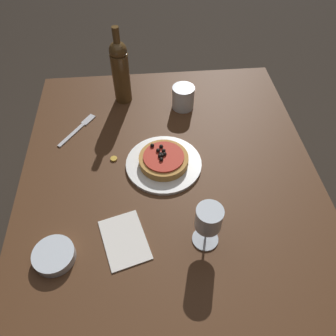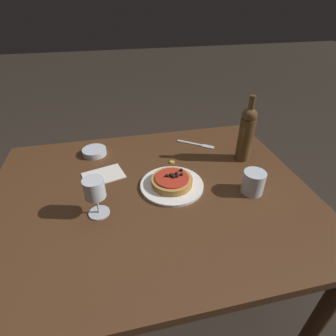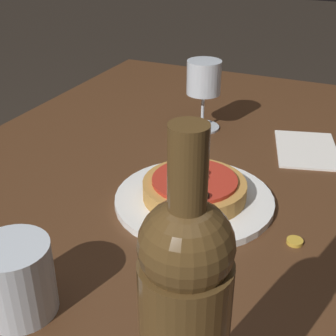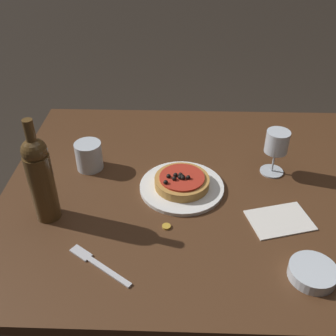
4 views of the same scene
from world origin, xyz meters
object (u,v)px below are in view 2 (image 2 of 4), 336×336
object	(u,v)px
wine_bottle	(246,133)
water_cup	(253,182)
wine_glass	(95,190)
pizza	(172,181)
dining_table	(152,206)
fork	(198,145)
side_bowl	(94,152)
dinner_plate	(172,185)
bottle_cap	(172,162)

from	to	relation	value
wine_bottle	water_cup	size ratio (longest dim) A/B	3.32
wine_bottle	wine_glass	bearing A→B (deg)	-160.99
wine_glass	wine_bottle	size ratio (longest dim) A/B	0.49
wine_glass	water_cup	size ratio (longest dim) A/B	1.63
wine_glass	pizza	bearing A→B (deg)	18.08
dining_table	wine_bottle	bearing A→B (deg)	18.03
wine_glass	water_cup	xyz separation A→B (m)	(0.60, -0.01, -0.06)
fork	dining_table	bearing A→B (deg)	-97.51
wine_bottle	side_bowl	size ratio (longest dim) A/B	2.68
dining_table	dinner_plate	world-z (taller)	dinner_plate
dining_table	wine_glass	xyz separation A→B (m)	(-0.21, -0.08, 0.19)
pizza	wine_bottle	world-z (taller)	wine_bottle
wine_glass	side_bowl	bearing A→B (deg)	92.52
dinner_plate	fork	distance (m)	0.37
water_cup	side_bowl	world-z (taller)	water_cup
pizza	wine_glass	distance (m)	0.32
dinner_plate	water_cup	xyz separation A→B (m)	(0.31, -0.10, 0.04)
pizza	wine_bottle	bearing A→B (deg)	19.74
wine_glass	water_cup	world-z (taller)	wine_glass
dining_table	side_bowl	bearing A→B (deg)	122.93
dinner_plate	pizza	bearing A→B (deg)	35.65
dining_table	water_cup	world-z (taller)	water_cup
wine_glass	bottle_cap	distance (m)	0.45
water_cup	fork	size ratio (longest dim) A/B	0.54
wine_glass	dining_table	bearing A→B (deg)	21.20
dinner_plate	wine_glass	world-z (taller)	wine_glass
dinner_plate	fork	xyz separation A→B (m)	(0.21, 0.31, -0.00)
wine_bottle	water_cup	bearing A→B (deg)	-106.78
fork	bottle_cap	size ratio (longest dim) A/B	7.24
dinner_plate	bottle_cap	size ratio (longest dim) A/B	10.93
pizza	fork	world-z (taller)	pizza
wine_bottle	pizza	bearing A→B (deg)	-160.26
dinner_plate	pizza	xyz separation A→B (m)	(0.00, 0.00, 0.02)
side_bowl	fork	bearing A→B (deg)	-2.43
pizza	side_bowl	bearing A→B (deg)	133.68
wine_glass	wine_bottle	distance (m)	0.71
dining_table	bottle_cap	bearing A→B (deg)	55.17
dining_table	bottle_cap	size ratio (longest dim) A/B	53.75
pizza	side_bowl	xyz separation A→B (m)	(-0.32, 0.33, -0.01)
dining_table	side_bowl	world-z (taller)	side_bowl
wine_glass	fork	size ratio (longest dim) A/B	0.88
dining_table	dinner_plate	size ratio (longest dim) A/B	4.92
fork	side_bowl	bearing A→B (deg)	-146.94
pizza	wine_glass	bearing A→B (deg)	-161.92
wine_bottle	fork	size ratio (longest dim) A/B	1.79
dinner_plate	water_cup	distance (m)	0.33
dinner_plate	bottle_cap	xyz separation A→B (m)	(0.04, 0.17, -0.00)
dining_table	dinner_plate	distance (m)	0.13
dinner_plate	fork	size ratio (longest dim) A/B	1.51
wine_bottle	water_cup	distance (m)	0.27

